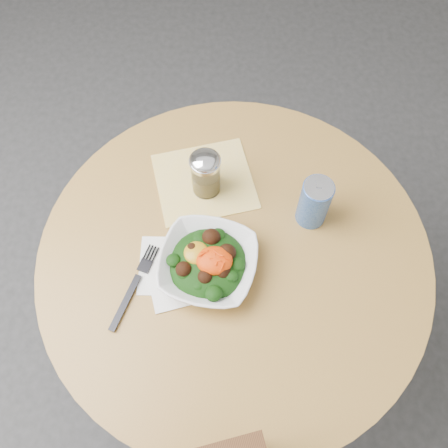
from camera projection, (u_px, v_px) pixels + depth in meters
name	position (u px, v px, depth m)	size (l,w,h in m)	color
ground	(231.00, 339.00, 1.80)	(6.00, 6.00, 0.00)	#2D2D30
table	(233.00, 285.00, 1.31)	(0.90, 0.90, 0.75)	black
cloth_napkin	(204.00, 181.00, 1.22)	(0.23, 0.21, 0.00)	#EBAD0C
paper_napkins	(176.00, 271.00, 1.11)	(0.18, 0.19, 0.00)	white
salad_bowl	(208.00, 263.00, 1.09)	(0.26, 0.26, 0.08)	white
fork	(135.00, 284.00, 1.10)	(0.10, 0.20, 0.00)	black
spice_shaker	(206.00, 174.00, 1.16)	(0.07, 0.07, 0.13)	silver
beverage_can	(314.00, 202.00, 1.12)	(0.07, 0.07, 0.14)	navy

